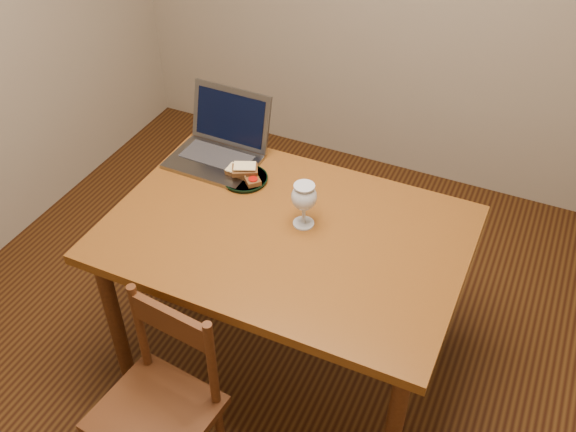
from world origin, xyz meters
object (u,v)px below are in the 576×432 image
at_px(table, 286,247).
at_px(laptop, 221,140).
at_px(chair, 158,400).
at_px(plate, 245,179).
at_px(milk_glass, 304,205).

bearing_deg(table, laptop, 143.89).
distance_m(table, chair, 0.71).
xyz_separation_m(table, chair, (-0.17, -0.65, -0.22)).
xyz_separation_m(table, plate, (-0.28, 0.20, 0.09)).
relative_size(table, laptop, 3.56).
bearing_deg(laptop, table, -34.80).
height_order(chair, laptop, laptop).
distance_m(plate, milk_glass, 0.36).
bearing_deg(chair, laptop, 111.96).
bearing_deg(chair, milk_glass, 78.99).
distance_m(table, laptop, 0.58).
bearing_deg(milk_glass, chair, -107.20).
relative_size(table, milk_glass, 7.15).
relative_size(plate, laptop, 0.51).
xyz_separation_m(plate, milk_glass, (0.32, -0.15, 0.08)).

